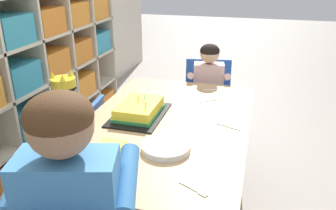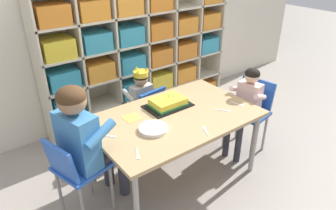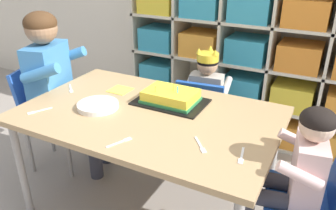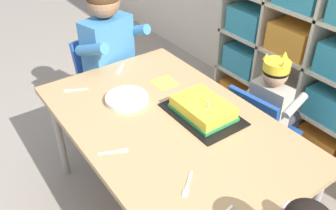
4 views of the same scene
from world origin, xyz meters
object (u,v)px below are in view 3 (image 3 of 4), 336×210
at_px(fork_near_cake_tray, 121,142).
at_px(fork_by_napkin, 201,146).
at_px(fork_at_table_front_edge, 71,89).
at_px(fork_near_child_seat, 242,157).
at_px(classroom_chair_blue, 202,115).
at_px(guest_at_table_side, 293,174).
at_px(classroom_chair_guest_side, 315,201).
at_px(fork_scattered_mid_table, 38,111).
at_px(child_with_crown, 208,91).
at_px(adult_helper_seated, 58,77).
at_px(birthday_cake_on_tray, 171,98).
at_px(paper_plate_stack, 98,106).
at_px(activity_table, 148,121).
at_px(classroom_chair_adult_side, 46,107).

xyz_separation_m(fork_near_cake_tray, fork_by_napkin, (0.32, 0.13, 0.00)).
xyz_separation_m(fork_at_table_front_edge, fork_near_child_seat, (1.11, -0.23, 0.00)).
relative_size(classroom_chair_blue, fork_by_napkin, 5.80).
bearing_deg(guest_at_table_side, classroom_chair_guest_side, 90.00).
bearing_deg(fork_scattered_mid_table, child_with_crown, -5.45).
height_order(classroom_chair_guest_side, fork_near_child_seat, classroom_chair_guest_side).
xyz_separation_m(fork_by_napkin, fork_scattered_mid_table, (-0.87, -0.08, 0.00)).
bearing_deg(child_with_crown, adult_helper_seated, 28.86).
bearing_deg(adult_helper_seated, child_with_crown, -69.85).
bearing_deg(birthday_cake_on_tray, classroom_chair_blue, 84.81).
bearing_deg(classroom_chair_guest_side, fork_near_cake_tray, -84.13).
bearing_deg(classroom_chair_guest_side, birthday_cake_on_tray, -116.60).
bearing_deg(classroom_chair_guest_side, fork_scattered_mid_table, -92.46).
height_order(child_with_crown, paper_plate_stack, child_with_crown).
height_order(child_with_crown, birthday_cake_on_tray, child_with_crown).
height_order(classroom_chair_blue, adult_helper_seated, adult_helper_seated).
height_order(activity_table, fork_near_child_seat, fork_near_child_seat).
height_order(classroom_chair_adult_side, fork_near_child_seat, classroom_chair_adult_side).
bearing_deg(classroom_chair_guest_side, fork_near_child_seat, -82.97).
xyz_separation_m(activity_table, child_with_crown, (0.07, 0.66, -0.07)).
relative_size(classroom_chair_blue, classroom_chair_guest_side, 0.89).
xyz_separation_m(classroom_chair_guest_side, fork_by_napkin, (-0.48, -0.09, 0.18)).
distance_m(classroom_chair_adult_side, birthday_cake_on_tray, 0.90).
bearing_deg(birthday_cake_on_tray, fork_near_child_seat, -34.07).
xyz_separation_m(classroom_chair_adult_side, guest_at_table_side, (1.56, -0.18, 0.12)).
bearing_deg(activity_table, fork_scattered_mid_table, -153.69).
xyz_separation_m(classroom_chair_guest_side, birthday_cake_on_tray, (-0.79, 0.24, 0.20)).
relative_size(classroom_chair_guest_side, paper_plate_stack, 3.27).
distance_m(birthday_cake_on_tray, fork_near_child_seat, 0.60).
relative_size(adult_helper_seated, birthday_cake_on_tray, 2.75).
height_order(classroom_chair_blue, child_with_crown, child_with_crown).
bearing_deg(classroom_chair_blue, classroom_chair_adult_side, 21.37).
xyz_separation_m(classroom_chair_blue, fork_scattered_mid_table, (-0.59, -0.80, 0.25)).
xyz_separation_m(paper_plate_stack, fork_near_child_seat, (0.80, -0.10, -0.01)).
height_order(classroom_chair_blue, fork_scattered_mid_table, classroom_chair_blue).
distance_m(fork_at_table_front_edge, fork_near_child_seat, 1.13).
height_order(birthday_cake_on_tray, fork_by_napkin, birthday_cake_on_tray).
bearing_deg(fork_at_table_front_edge, fork_by_napkin, -150.29).
bearing_deg(paper_plate_stack, fork_scattered_mid_table, -144.56).
xyz_separation_m(classroom_chair_adult_side, fork_scattered_mid_table, (0.31, -0.33, 0.18)).
relative_size(guest_at_table_side, fork_scattered_mid_table, 7.19).
bearing_deg(classroom_chair_guest_side, fork_at_table_front_edge, -105.13).
bearing_deg(fork_near_cake_tray, fork_scattered_mid_table, -70.71).
height_order(classroom_chair_adult_side, adult_helper_seated, adult_helper_seated).
relative_size(child_with_crown, fork_at_table_front_edge, 7.87).
height_order(child_with_crown, adult_helper_seated, adult_helper_seated).
height_order(child_with_crown, fork_by_napkin, child_with_crown).
bearing_deg(fork_near_child_seat, birthday_cake_on_tray, 45.65).
relative_size(paper_plate_stack, fork_near_child_seat, 1.75).
height_order(classroom_chair_blue, fork_near_cake_tray, classroom_chair_blue).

